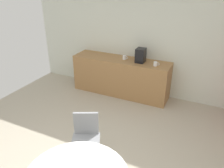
{
  "coord_description": "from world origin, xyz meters",
  "views": [
    {
      "loc": [
        1.43,
        -1.97,
        2.65
      ],
      "look_at": [
        -0.08,
        1.23,
        0.95
      ],
      "focal_mm": 35.68,
      "sensor_mm": 36.0,
      "label": 1
    }
  ],
  "objects_px": {
    "chair_gray": "(86,133)",
    "mug_white": "(124,58)",
    "coffee_maker": "(141,55)",
    "mug_green": "(156,64)"
  },
  "relations": [
    {
      "from": "chair_gray",
      "to": "coffee_maker",
      "type": "xyz_separation_m",
      "value": [
        0.05,
        2.34,
        0.54
      ]
    },
    {
      "from": "mug_white",
      "to": "coffee_maker",
      "type": "bearing_deg",
      "value": -0.9
    },
    {
      "from": "chair_gray",
      "to": "coffee_maker",
      "type": "relative_size",
      "value": 2.59
    },
    {
      "from": "chair_gray",
      "to": "mug_green",
      "type": "distance_m",
      "value": 2.33
    },
    {
      "from": "mug_green",
      "to": "coffee_maker",
      "type": "relative_size",
      "value": 0.4
    },
    {
      "from": "chair_gray",
      "to": "mug_white",
      "type": "distance_m",
      "value": 2.41
    },
    {
      "from": "mug_white",
      "to": "coffee_maker",
      "type": "xyz_separation_m",
      "value": [
        0.39,
        -0.01,
        0.11
      ]
    },
    {
      "from": "mug_white",
      "to": "mug_green",
      "type": "height_order",
      "value": "same"
    },
    {
      "from": "mug_green",
      "to": "coffee_maker",
      "type": "xyz_separation_m",
      "value": [
        -0.38,
        0.09,
        0.11
      ]
    },
    {
      "from": "mug_white",
      "to": "mug_green",
      "type": "relative_size",
      "value": 1.0
    }
  ]
}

